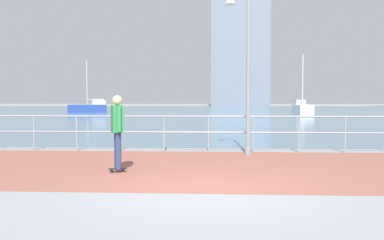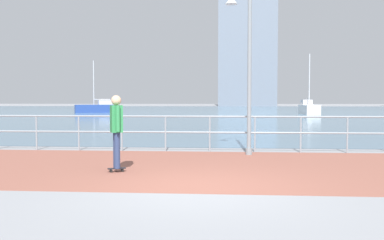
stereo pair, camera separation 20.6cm
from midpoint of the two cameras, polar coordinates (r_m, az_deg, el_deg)
name	(u,v)px [view 2 (the right image)]	position (r m, az deg, el deg)	size (l,w,h in m)	color
ground	(219,114)	(47.58, 3.92, 0.87)	(220.00, 220.00, 0.00)	gray
brick_paving	(206,167)	(10.06, 2.54, -6.49)	(28.00, 5.79, 0.01)	#935647
harbor_water	(220,111)	(57.84, 3.98, 1.22)	(180.00, 88.00, 0.00)	slate
waterfront_railing	(210,127)	(12.85, 2.94, -0.96)	(25.25, 0.06, 1.14)	#8C99A3
lamppost	(244,54)	(12.33, 7.71, 9.00)	(0.81, 0.36, 5.35)	gray
skateboarder	(116,126)	(9.36, -9.83, -0.83)	(0.41, 0.54, 1.73)	black
sailboat_red	(309,108)	(48.93, 15.99, 1.58)	(1.58, 4.89, 6.84)	white
sailboat_white	(95,108)	(53.40, -13.16, 1.68)	(4.83, 3.29, 6.54)	#284799
tower_beige	(246,35)	(107.45, 7.62, 11.62)	(14.20, 12.20, 37.82)	slate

